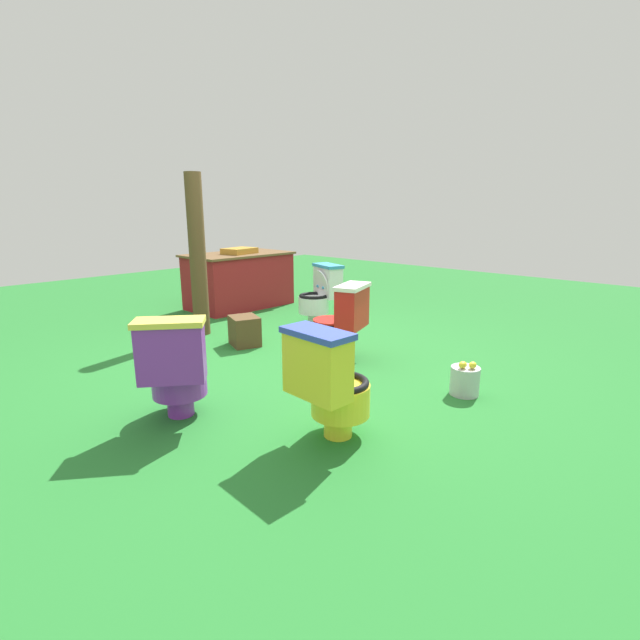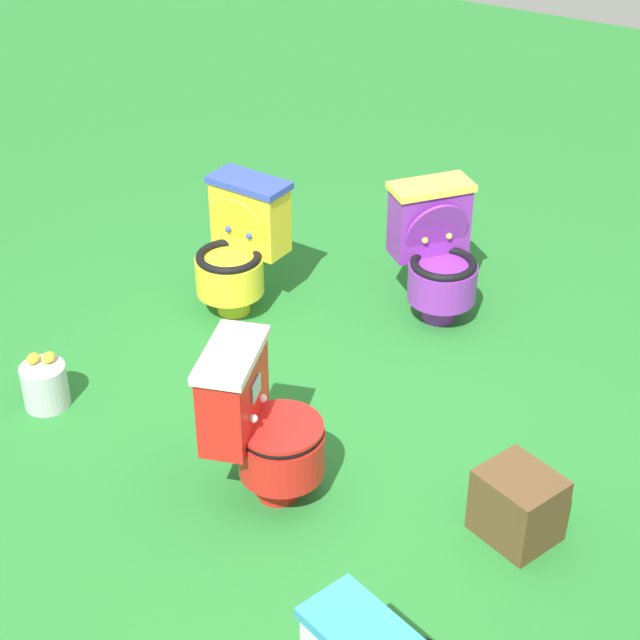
{
  "view_description": "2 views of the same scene",
  "coord_description": "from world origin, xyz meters",
  "views": [
    {
      "loc": [
        -2.87,
        -2.82,
        1.41
      ],
      "look_at": [
        -0.06,
        -0.2,
        0.45
      ],
      "focal_mm": 25.66,
      "sensor_mm": 36.0,
      "label": 1
    },
    {
      "loc": [
        3.09,
        1.83,
        3.11
      ],
      "look_at": [
        -0.47,
        -0.31,
        0.42
      ],
      "focal_mm": 59.03,
      "sensor_mm": 36.0,
      "label": 2
    }
  ],
  "objects": [
    {
      "name": "toilet_yellow",
      "position": [
        -0.94,
        -1.1,
        0.37
      ],
      "size": [
        0.51,
        0.44,
        0.73
      ],
      "rotation": [
        0.0,
        0.0,
        4.66
      ],
      "color": "yellow",
      "rests_on": "ground"
    },
    {
      "name": "toilet_purple",
      "position": [
        -1.43,
        -0.17,
        0.37
      ],
      "size": [
        0.62,
        0.64,
        0.73
      ],
      "rotation": [
        0.0,
        0.0,
        5.6
      ],
      "color": "purple",
      "rests_on": "ground"
    },
    {
      "name": "toilet_red",
      "position": [
        0.28,
        -0.15,
        0.37
      ],
      "size": [
        0.54,
        0.59,
        0.73
      ],
      "rotation": [
        0.0,
        0.0,
        0.32
      ],
      "color": "red",
      "rests_on": "ground"
    },
    {
      "name": "vendor_table",
      "position": [
        1.1,
        2.46,
        0.39
      ],
      "size": [
        1.46,
        0.86,
        0.85
      ],
      "rotation": [
        0.0,
        0.0,
        -0.0
      ],
      "color": "maroon",
      "rests_on": "ground"
    },
    {
      "name": "lemon_bucket",
      "position": [
        0.3,
        -1.39,
        0.12
      ],
      "size": [
        0.22,
        0.22,
        0.28
      ],
      "color": "#B7B7BF",
      "rests_on": "ground"
    },
    {
      "name": "wooden_post",
      "position": [
        -0.11,
        1.59,
        0.88
      ],
      "size": [
        0.18,
        0.18,
        1.77
      ],
      "primitive_type": "cylinder",
      "color": "brown",
      "rests_on": "ground"
    },
    {
      "name": "ground",
      "position": [
        0.0,
        0.0,
        0.0
      ],
      "size": [
        14.0,
        14.0,
        0.0
      ],
      "primitive_type": "plane",
      "color": "#26752D"
    },
    {
      "name": "small_crate",
      "position": [
        -0.05,
        0.88,
        0.15
      ],
      "size": [
        0.36,
        0.39,
        0.31
      ],
      "primitive_type": "cube",
      "rotation": [
        0.0,
        0.0,
        4.36
      ],
      "color": "brown",
      "rests_on": "ground"
    },
    {
      "name": "toilet_white",
      "position": [
        1.18,
        0.94,
        0.37
      ],
      "size": [
        0.59,
        0.54,
        0.73
      ],
      "rotation": [
        0.0,
        0.0,
        1.25
      ],
      "color": "white",
      "rests_on": "ground"
    }
  ]
}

